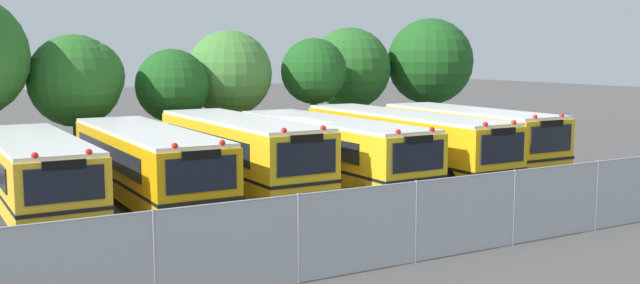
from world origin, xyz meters
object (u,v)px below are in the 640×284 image
object	(u,v)px
tree_6	(350,69)
school_bus_5	(470,136)
tree_4	(232,73)
school_bus_0	(35,171)
school_bus_3	(330,148)
school_bus_2	(240,151)
tree_7	(431,63)
school_bus_1	(147,162)
tree_5	(315,71)
school_bus_4	(402,141)
tree_2	(79,79)
tree_3	(171,86)

from	to	relation	value
tree_6	school_bus_5	bearing A→B (deg)	-92.41
tree_4	school_bus_5	bearing A→B (deg)	-49.40
school_bus_5	tree_4	bearing A→B (deg)	-48.87
school_bus_0	school_bus_3	bearing A→B (deg)	178.75
school_bus_2	tree_7	size ratio (longest dim) A/B	1.46
school_bus_1	school_bus_5	xyz separation A→B (m)	(14.04, 0.01, 0.05)
school_bus_2	tree_6	size ratio (longest dim) A/B	1.59
tree_5	school_bus_1	bearing A→B (deg)	-144.19
school_bus_4	tree_6	world-z (taller)	tree_6
school_bus_2	tree_5	distance (m)	10.84
tree_2	tree_4	xyz separation A→B (m)	(7.18, 0.73, 0.15)
school_bus_0	school_bus_3	world-z (taller)	school_bus_3
tree_5	tree_6	bearing A→B (deg)	34.20
school_bus_5	tree_7	world-z (taller)	tree_7
school_bus_3	tree_6	xyz separation A→B (m)	(7.41, 10.32, 2.68)
school_bus_4	tree_5	distance (m)	8.24
tree_3	tree_6	size ratio (longest dim) A/B	0.81
school_bus_3	school_bus_5	world-z (taller)	school_bus_5
tree_2	tree_5	world-z (taller)	tree_2
tree_7	school_bus_2	bearing A→B (deg)	-150.93
school_bus_4	tree_7	world-z (taller)	tree_7
school_bus_4	tree_4	size ratio (longest dim) A/B	1.92
tree_2	tree_3	xyz separation A→B (m)	(3.98, 0.09, -0.38)
school_bus_0	school_bus_3	distance (m)	10.53
school_bus_5	tree_6	distance (m)	10.62
school_bus_1	tree_6	world-z (taller)	tree_6
school_bus_1	tree_3	distance (m)	8.91
school_bus_0	school_bus_1	bearing A→B (deg)	177.06
school_bus_3	tree_4	bearing A→B (deg)	-88.92
school_bus_4	tree_2	world-z (taller)	tree_2
school_bus_2	tree_6	xyz separation A→B (m)	(10.95, 9.92, 2.60)
school_bus_1	school_bus_3	bearing A→B (deg)	-180.00
tree_6	school_bus_2	bearing A→B (deg)	-137.81
school_bus_4	tree_6	distance (m)	11.27
tree_2	tree_6	xyz separation A→B (m)	(14.93, 2.47, 0.19)
school_bus_5	tree_6	xyz separation A→B (m)	(0.43, 10.28, 2.63)
school_bus_2	tree_4	xyz separation A→B (m)	(3.20, 8.19, 2.56)
school_bus_3	tree_7	size ratio (longest dim) A/B	1.58
school_bus_4	tree_2	bearing A→B (deg)	-35.16
school_bus_0	school_bus_4	size ratio (longest dim) A/B	0.83
tree_4	tree_5	distance (m)	4.24
school_bus_5	tree_3	size ratio (longest dim) A/B	1.81
school_bus_2	school_bus_4	distance (m)	7.01
school_bus_5	tree_2	world-z (taller)	tree_2
school_bus_4	tree_3	distance (m)	10.72
tree_2	tree_7	size ratio (longest dim) A/B	0.83
school_bus_0	tree_4	distance (m)	13.46
school_bus_2	tree_3	xyz separation A→B (m)	(-0.00, 7.55, 2.02)
tree_7	tree_6	bearing A→B (deg)	164.98
school_bus_4	tree_5	size ratio (longest dim) A/B	2.03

